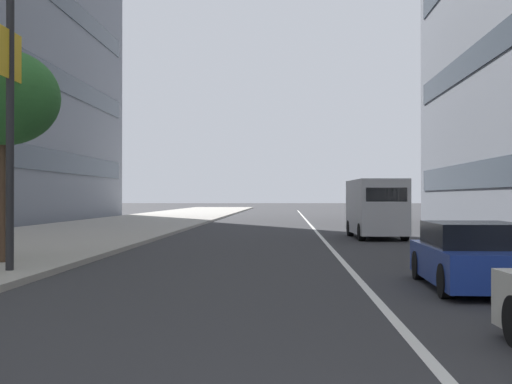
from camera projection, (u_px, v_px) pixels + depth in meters
name	position (u px, v px, depth m)	size (l,w,h in m)	color
sidewalk_right_plaza	(76.00, 233.00, 32.91)	(160.00, 9.50, 0.15)	#A39E93
lane_centre_stripe	(315.00, 230.00, 37.39)	(110.00, 0.16, 0.01)	silver
car_lead_in_lane	(473.00, 257.00, 13.47)	(4.29, 1.93, 1.30)	navy
delivery_van_ahead	(376.00, 207.00, 29.90)	(5.19, 2.19, 2.54)	#B7B7BC
street_lamp_with_banners	(25.00, 28.00, 15.43)	(1.26, 2.61, 9.25)	#232326
street_tree_mid_sidewalk	(3.00, 98.00, 17.36)	(2.86, 2.86, 5.39)	#473323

